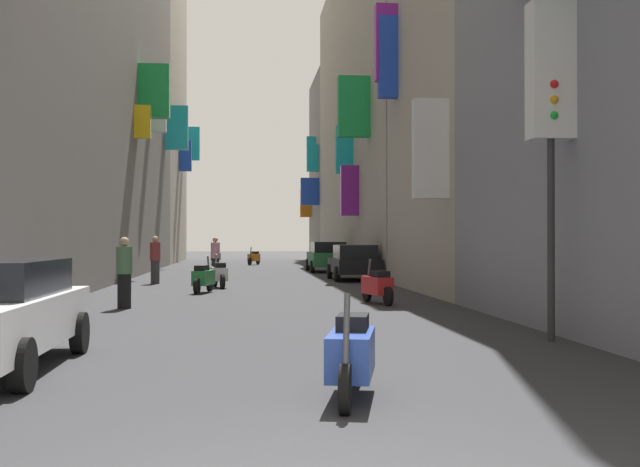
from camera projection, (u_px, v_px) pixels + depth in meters
ground_plane at (252, 277)px, 34.58m from camera, size 140.00×140.00×0.00m
building_left_mid_a at (74, 72)px, 35.67m from camera, size 7.36×28.12×18.45m
building_left_mid_b at (137, 114)px, 56.71m from camera, size 7.24×14.15×21.23m
building_right_mid_a at (507, 97)px, 25.03m from camera, size 6.92×9.49×12.35m
building_right_mid_c at (398, 110)px, 42.94m from camera, size 7.35×26.02×17.39m
building_right_far at (353, 170)px, 60.57m from camera, size 7.31×9.41×13.96m
parked_car_green at (328, 256)px, 39.64m from camera, size 1.96×4.24×1.50m
parked_car_black at (354, 262)px, 31.60m from camera, size 1.88×4.06×1.41m
scooter_blue at (351, 354)px, 8.20m from camera, size 0.68×1.97×1.13m
scooter_green at (203, 278)px, 24.14m from camera, size 0.68×1.87×1.13m
scooter_orange at (254, 258)px, 50.12m from camera, size 0.84×1.86×1.13m
scooter_red at (377, 286)px, 20.09m from camera, size 0.67×1.96×1.13m
scooter_white at (219, 274)px, 26.69m from camera, size 0.67×1.83×1.13m
scooter_black at (216, 257)px, 52.32m from camera, size 0.63×1.85×1.13m
pedestrian_crossing at (215, 258)px, 33.07m from camera, size 0.46×0.46×1.73m
pedestrian_near_left at (124, 273)px, 18.72m from camera, size 0.52×0.52×1.70m
pedestrian_near_right at (155, 260)px, 29.03m from camera, size 0.54×0.54×1.76m
traffic_light_near_corner at (551, 162)px, 12.73m from camera, size 0.26×0.34×4.26m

